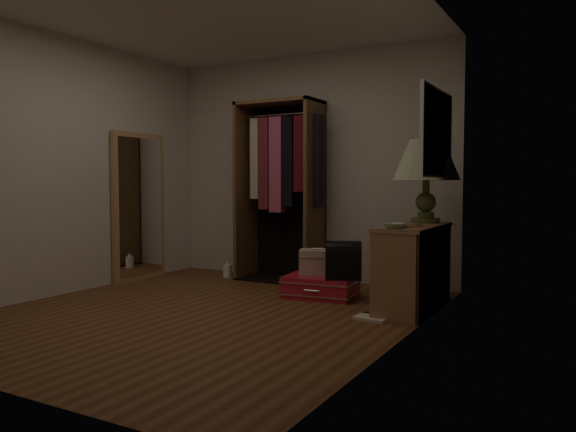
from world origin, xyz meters
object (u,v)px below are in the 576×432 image
object	(u,v)px
console_bookshelf	(414,265)
open_wardrobe	(284,175)
black_bag	(343,259)
pink_suitcase	(321,286)
white_jug	(227,271)
floor_mirror	(139,207)
train_case	(318,262)
table_lamp	(426,162)

from	to	relation	value
console_bookshelf	open_wardrobe	distance (m)	2.06
console_bookshelf	black_bag	distance (m)	0.68
pink_suitcase	black_bag	world-z (taller)	black_bag
pink_suitcase	white_jug	bearing A→B (deg)	154.48
floor_mirror	black_bag	xyz separation A→B (m)	(2.56, 0.03, -0.45)
train_case	table_lamp	distance (m)	1.43
open_wardrobe	floor_mirror	size ratio (longest dim) A/B	1.21
table_lamp	open_wardrobe	bearing A→B (deg)	167.51
table_lamp	console_bookshelf	bearing A→B (deg)	-90.91
pink_suitcase	table_lamp	bearing A→B (deg)	9.97
pink_suitcase	train_case	world-z (taller)	train_case
open_wardrobe	train_case	bearing A→B (deg)	-39.38
open_wardrobe	black_bag	bearing A→B (deg)	-34.71
open_wardrobe	white_jug	size ratio (longest dim) A/B	11.33
console_bookshelf	pink_suitcase	world-z (taller)	console_bookshelf
open_wardrobe	console_bookshelf	bearing A→B (deg)	-22.56
console_bookshelf	train_case	size ratio (longest dim) A/B	2.59
floor_mirror	black_bag	bearing A→B (deg)	0.69
floor_mirror	train_case	bearing A→B (deg)	4.35
console_bookshelf	white_jug	world-z (taller)	console_bookshelf
console_bookshelf	open_wardrobe	world-z (taller)	open_wardrobe
white_jug	floor_mirror	bearing A→B (deg)	-143.75
black_bag	table_lamp	distance (m)	1.20
train_case	white_jug	size ratio (longest dim) A/B	2.39
table_lamp	white_jug	xyz separation A→B (m)	(-2.42, 0.22, -1.24)
console_bookshelf	floor_mirror	distance (m)	3.27
floor_mirror	pink_suitcase	distance (m)	2.41
console_bookshelf	table_lamp	size ratio (longest dim) A/B	1.44
white_jug	table_lamp	bearing A→B (deg)	-5.21
floor_mirror	white_jug	bearing A→B (deg)	36.25
train_case	black_bag	distance (m)	0.37
pink_suitcase	black_bag	bearing A→B (deg)	-20.16
table_lamp	floor_mirror	bearing A→B (deg)	-173.33
table_lamp	train_case	bearing A→B (deg)	-168.35
console_bookshelf	floor_mirror	size ratio (longest dim) A/B	0.66
white_jug	open_wardrobe	bearing A→B (deg)	13.74
open_wardrobe	table_lamp	distance (m)	1.79
floor_mirror	train_case	world-z (taller)	floor_mirror
floor_mirror	white_jug	distance (m)	1.28
open_wardrobe	pink_suitcase	size ratio (longest dim) A/B	2.75
floor_mirror	white_jug	size ratio (longest dim) A/B	9.39
black_bag	white_jug	bearing A→B (deg)	137.95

